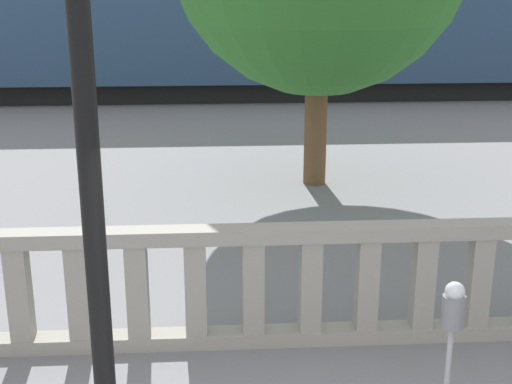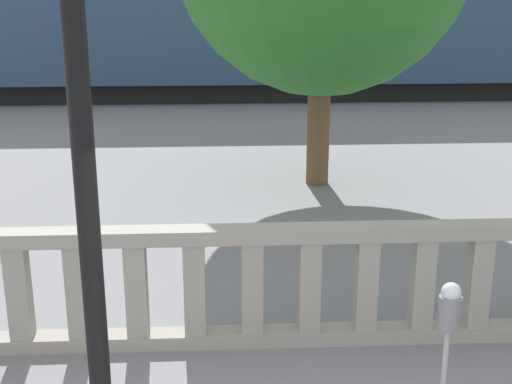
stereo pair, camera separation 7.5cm
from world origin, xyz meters
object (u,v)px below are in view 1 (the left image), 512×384
lamppost (81,49)px  parking_meter (452,322)px  train_far (348,7)px  train_near (253,31)px

lamppost → parking_meter: bearing=5.9°
lamppost → train_far: 28.78m
train_near → train_far: size_ratio=0.88×
lamppost → train_near: size_ratio=0.28×
parking_meter → lamppost: bearing=-174.1°
lamppost → parking_meter: (2.35, 0.24, -1.90)m
parking_meter → train_near: bearing=91.5°
lamppost → train_far: lamppost is taller
parking_meter → train_near: 16.22m
lamppost → train_near: lamppost is taller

